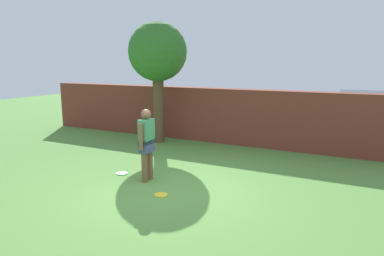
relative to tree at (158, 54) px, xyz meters
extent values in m
plane|color=#568C3D|center=(2.68, -3.78, -2.88)|extent=(40.00, 40.00, 0.00)
cube|color=brown|center=(1.18, 0.92, -1.99)|extent=(12.77, 0.50, 1.79)
cylinder|color=brown|center=(0.00, 0.00, -1.66)|extent=(0.36, 0.36, 2.44)
sphere|color=#337028|center=(0.00, 0.00, 0.08)|extent=(1.89, 1.89, 1.89)
cylinder|color=brown|center=(1.88, -3.32, -2.46)|extent=(0.14, 0.14, 0.85)
cylinder|color=brown|center=(1.89, -3.54, -2.46)|extent=(0.14, 0.14, 0.85)
cube|color=#3F4C72|center=(1.88, -3.43, -2.08)|extent=(0.24, 0.37, 0.28)
cube|color=#3F8C59|center=(1.88, -3.43, -1.76)|extent=(0.24, 0.37, 0.55)
sphere|color=brown|center=(1.88, -3.43, -1.37)|extent=(0.22, 0.22, 0.22)
cylinder|color=brown|center=(1.87, -3.21, -1.83)|extent=(0.09, 0.09, 0.58)
cylinder|color=brown|center=(1.89, -3.66, -1.83)|extent=(0.09, 0.09, 0.58)
cube|color=#A51111|center=(6.31, 2.48, -2.16)|extent=(4.30, 1.98, 0.80)
cube|color=#1E2328|center=(6.31, 2.48, -1.46)|extent=(2.10, 1.63, 0.60)
cylinder|color=black|center=(5.01, 1.54, -2.56)|extent=(0.65, 0.26, 0.64)
cylinder|color=black|center=(4.89, 3.23, -2.56)|extent=(0.65, 0.26, 0.64)
cylinder|color=yellow|center=(2.64, -4.06, -2.87)|extent=(0.27, 0.27, 0.02)
cylinder|color=green|center=(1.07, -3.32, -2.87)|extent=(0.27, 0.27, 0.02)
camera|label=1|loc=(6.23, -9.67, -0.26)|focal=32.68mm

